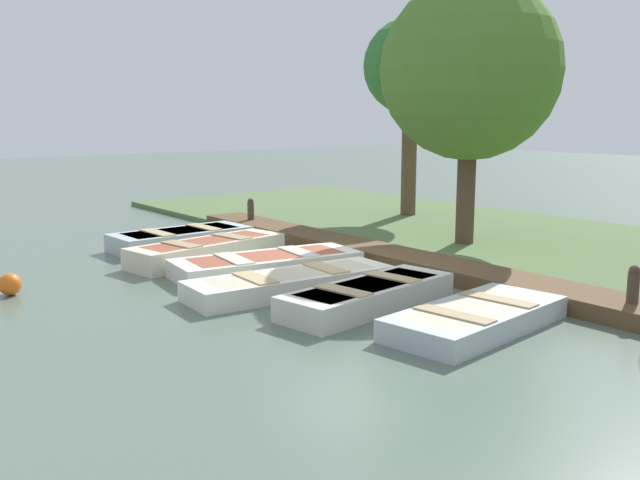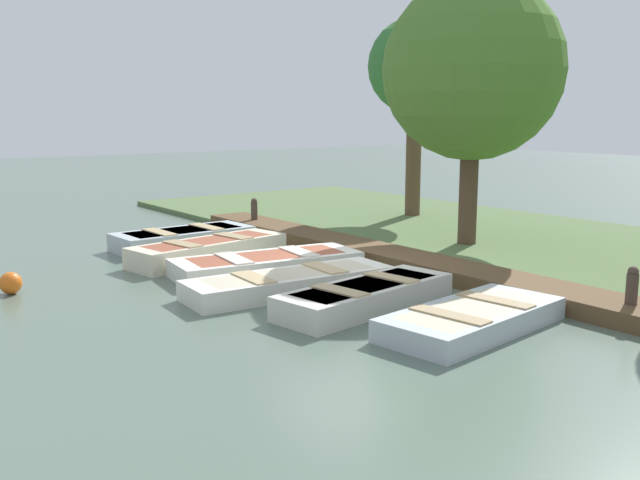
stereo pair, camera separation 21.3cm
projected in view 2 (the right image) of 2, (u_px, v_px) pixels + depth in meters
The scene contains 14 objects.
ground_plane at pixel (347, 277), 12.88m from camera, with size 80.00×80.00×0.00m, color #566B5B.
shore_bank at pixel (522, 244), 15.81m from camera, with size 8.00×24.00×0.13m.
dock_walkway at pixel (405, 260), 13.70m from camera, with size 1.03×13.79×0.27m.
rowboat_0 at pixel (184, 238), 15.70m from camera, with size 3.08×1.35×0.42m.
rowboat_1 at pixel (209, 250), 14.26m from camera, with size 3.41×1.53×0.44m.
rowboat_2 at pixel (267, 264), 13.19m from camera, with size 3.62×1.70×0.36m.
rowboat_3 at pixel (290, 282), 11.74m from camera, with size 3.62×1.31×0.35m.
rowboat_4 at pixel (366, 296), 10.78m from camera, with size 3.19×1.45×0.40m.
rowboat_5 at pixel (473, 318), 9.70m from camera, with size 3.00×1.60×0.34m.
mooring_post_near at pixel (254, 214), 18.00m from camera, with size 0.17×0.17×0.82m.
mooring_post_far at pixel (631, 294), 10.01m from camera, with size 0.17×0.17×0.82m.
buoy at pixel (11, 283), 11.65m from camera, with size 0.36×0.36×0.36m.
park_tree_far_left at pixel (415, 69), 19.15m from camera, with size 2.58×2.58×5.47m.
park_tree_left at pixel (473, 70), 14.85m from camera, with size 3.79×3.79×5.72m.
Camera 2 is at (7.89, 9.78, 2.92)m, focal length 40.00 mm.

